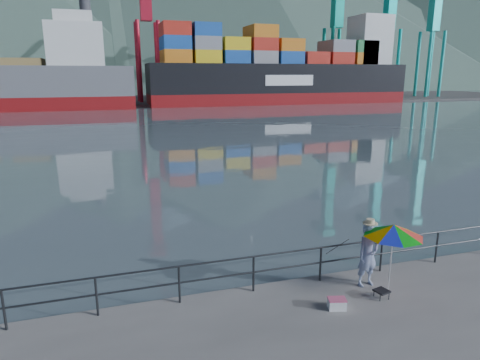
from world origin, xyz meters
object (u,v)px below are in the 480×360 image
(fisherman, at_px, (368,255))
(cooler_bag, at_px, (337,304))
(beach_umbrella, at_px, (394,231))
(container_ship, at_px, (288,73))

(fisherman, bearing_deg, cooler_bag, -155.43)
(fisherman, distance_m, beach_umbrella, 1.05)
(cooler_bag, bearing_deg, beach_umbrella, 27.35)
(beach_umbrella, height_order, cooler_bag, beach_umbrella)
(fisherman, distance_m, container_ship, 79.43)
(fisherman, bearing_deg, beach_umbrella, -60.68)
(beach_umbrella, xyz_separation_m, container_ship, (29.55, 73.91, 4.15))
(fisherman, xyz_separation_m, beach_umbrella, (0.37, -0.50, 0.85))
(beach_umbrella, height_order, container_ship, container_ship)
(fisherman, relative_size, cooler_bag, 4.18)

